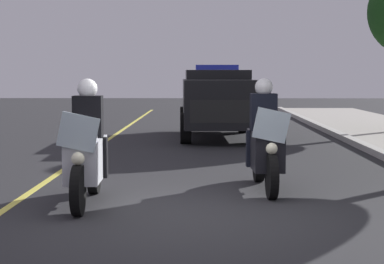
% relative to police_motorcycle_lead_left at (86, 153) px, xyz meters
% --- Properties ---
extents(ground_plane, '(80.00, 80.00, 0.00)m').
position_rel_police_motorcycle_lead_left_xyz_m(ground_plane, '(0.72, 1.43, -0.70)').
color(ground_plane, '#28282B').
extents(police_motorcycle_lead_left, '(2.14, 0.59, 1.72)m').
position_rel_police_motorcycle_lead_left_xyz_m(police_motorcycle_lead_left, '(0.00, 0.00, 0.00)').
color(police_motorcycle_lead_left, black).
rests_on(police_motorcycle_lead_left, ground).
extents(police_motorcycle_lead_right, '(2.14, 0.59, 1.72)m').
position_rel_police_motorcycle_lead_left_xyz_m(police_motorcycle_lead_right, '(-1.12, 2.55, 0.00)').
color(police_motorcycle_lead_right, black).
rests_on(police_motorcycle_lead_right, ground).
extents(police_suv, '(4.97, 2.23, 2.05)m').
position_rel_police_motorcycle_lead_left_xyz_m(police_suv, '(-9.21, 1.98, 0.37)').
color(police_suv, black).
rests_on(police_suv, ground).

